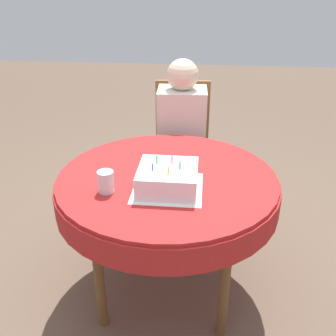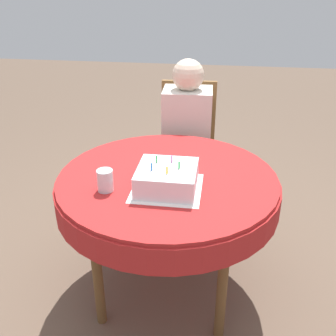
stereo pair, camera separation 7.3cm
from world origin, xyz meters
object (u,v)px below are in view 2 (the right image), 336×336
chair (187,147)px  birthday_cake (167,178)px  drinking_glass (105,180)px  person (187,128)px

chair → birthday_cake: bearing=-92.5°
chair → drinking_glass: size_ratio=9.18×
person → chair: bearing=90.0°
chair → birthday_cake: (-0.00, -1.00, 0.28)m
birthday_cake → chair: bearing=90.0°
chair → drinking_glass: (-0.28, -1.05, 0.27)m
chair → birthday_cake: size_ratio=3.49×
person → birthday_cake: person is taller
drinking_glass → person: bearing=73.3°
drinking_glass → birthday_cake: bearing=11.8°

